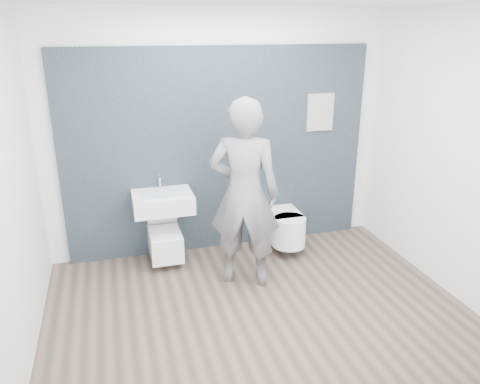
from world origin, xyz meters
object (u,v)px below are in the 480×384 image
object	(u,v)px
toilet_rounded	(285,227)
visitor	(244,194)
washbasin	(163,201)
toilet_square	(165,242)

from	to	relation	value
toilet_rounded	visitor	size ratio (longest dim) A/B	0.34
washbasin	toilet_square	distance (m)	0.49
washbasin	visitor	bearing A→B (deg)	-40.07
toilet_rounded	visitor	bearing A→B (deg)	-141.09
washbasin	toilet_square	bearing A→B (deg)	-90.00
washbasin	visitor	distance (m)	1.02
visitor	toilet_rounded	bearing A→B (deg)	-118.44
visitor	toilet_square	bearing A→B (deg)	-17.06
toilet_square	toilet_rounded	xyz separation A→B (m)	(1.44, -0.08, 0.04)
toilet_square	visitor	xyz separation A→B (m)	(0.76, -0.63, 0.73)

